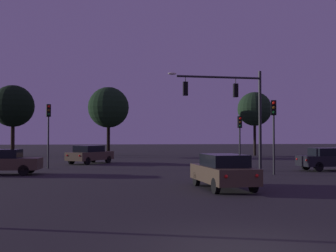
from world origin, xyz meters
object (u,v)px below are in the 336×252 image
Objects in this scene: tree_left_far at (13,106)px; car_crossing_left at (1,161)px; car_crossing_right at (331,159)px; car_nearside_lane at (223,171)px; traffic_signal_mast_arm at (234,101)px; traffic_light_corner_left at (240,131)px; car_far_lane at (90,154)px; tree_behind_sign at (108,108)px; traffic_light_corner_right at (274,122)px; traffic_light_median at (48,123)px; tree_center_horizon at (255,109)px.

car_crossing_left is at bearing -77.85° from tree_left_far.
car_crossing_left is 21.19m from car_crossing_right.
car_crossing_right is at bearing 41.84° from car_nearside_lane.
car_crossing_right is (6.57, -0.36, -3.83)m from traffic_signal_mast_arm.
car_far_lane is at bearing 159.58° from traffic_light_corner_left.
car_crossing_left is 0.56× the size of tree_behind_sign.
tree_behind_sign is at bearing 7.73° from tree_left_far.
car_far_lane is at bearing -94.38° from tree_behind_sign.
car_nearside_lane is 14.12m from car_crossing_left.
car_crossing_left is at bearing -178.64° from car_crossing_right.
traffic_light_corner_right is at bearing -44.21° from car_far_lane.
traffic_signal_mast_arm is at bearing -16.47° from traffic_light_median.
traffic_light_corner_right is 15.66m from traffic_light_median.
tree_behind_sign is at bearing 85.62° from car_far_lane.
traffic_light_corner_left is at bearing 70.37° from car_nearside_lane.
traffic_light_corner_left reaches higher than car_nearside_lane.
traffic_signal_mast_arm is at bearing -112.05° from tree_center_horizon.
car_nearside_lane and car_crossing_right have the same top height.
tree_center_horizon reaches higher than car_nearside_lane.
traffic_light_median is at bearing -177.91° from traffic_light_corner_left.
traffic_light_median reaches higher than car_nearside_lane.
traffic_light_corner_left is 0.83× the size of traffic_light_median.
car_far_lane is (-11.65, 4.34, -1.94)m from traffic_light_corner_left.
car_crossing_right is at bearing -40.95° from tree_left_far.
traffic_light_corner_right is at bearing -49.73° from tree_left_far.
tree_left_far reaches higher than car_far_lane.
tree_behind_sign is at bearing 110.32° from traffic_signal_mast_arm.
traffic_signal_mast_arm is 25.44m from tree_behind_sign.
traffic_light_corner_left is at bearing 68.68° from traffic_signal_mast_arm.
traffic_light_corner_right reaches higher than traffic_light_corner_left.
tree_behind_sign is 1.09× the size of tree_center_horizon.
tree_center_horizon reaches higher than traffic_light_corner_left.
tree_left_far is (-9.63, 13.78, 4.94)m from car_far_lane.
tree_left_far is (-16.56, 31.34, 4.94)m from car_nearside_lane.
car_crossing_right is 1.03× the size of car_far_lane.
tree_center_horizon is (23.16, 21.97, 4.74)m from car_crossing_left.
car_far_lane is (2.61, 4.86, -2.45)m from traffic_light_median.
tree_left_far reaches higher than traffic_light_median.
car_nearside_lane is 0.94× the size of car_crossing_left.
tree_behind_sign is at bearing 99.96° from car_nearside_lane.
car_crossing_right is 0.61× the size of tree_center_horizon.
traffic_light_corner_right is at bearing -68.48° from tree_behind_sign.
car_crossing_left is 1.05× the size of car_far_lane.
car_crossing_right is (19.17, -4.08, -2.45)m from traffic_light_median.
traffic_light_median is at bearing -100.63° from tree_behind_sign.
traffic_light_median is 6.03m from car_far_lane.
traffic_signal_mast_arm is at bearing 3.38° from car_crossing_left.
traffic_light_corner_left is at bearing -112.23° from tree_center_horizon.
traffic_signal_mast_arm is 3.53m from traffic_light_corner_right.
traffic_signal_mast_arm reaches higher than traffic_light_corner_left.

